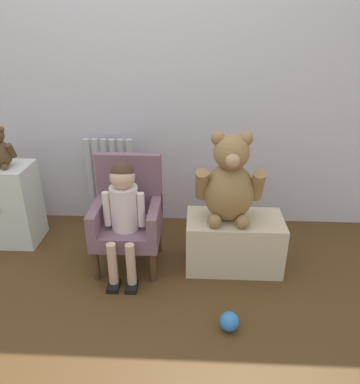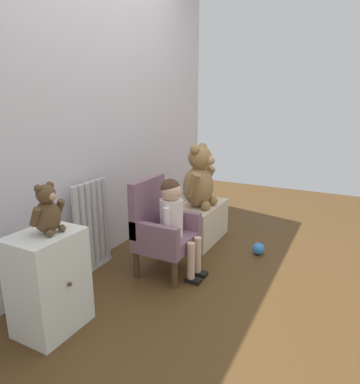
# 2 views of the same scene
# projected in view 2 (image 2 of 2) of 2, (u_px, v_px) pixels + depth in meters

# --- Properties ---
(ground_plane) EXTENTS (6.00, 6.00, 0.00)m
(ground_plane) POSITION_uv_depth(u_px,v_px,m) (227.00, 285.00, 2.44)
(ground_plane) COLOR #4D3317
(back_wall) EXTENTS (3.80, 0.05, 2.40)m
(back_wall) POSITION_uv_depth(u_px,v_px,m) (93.00, 110.00, 2.63)
(back_wall) COLOR silver
(back_wall) RESTS_ON ground_plane
(radiator) EXTENTS (0.37, 0.05, 0.69)m
(radiator) POSITION_uv_depth(u_px,v_px,m) (92.00, 227.00, 2.60)
(radiator) COLOR #BCBBB9
(radiator) RESTS_ON ground_plane
(small_dresser) EXTENTS (0.37, 0.32, 0.58)m
(small_dresser) POSITION_uv_depth(u_px,v_px,m) (49.00, 282.00, 1.92)
(small_dresser) COLOR silver
(small_dresser) RESTS_ON ground_plane
(child_armchair) EXTENTS (0.42, 0.39, 0.72)m
(child_armchair) POSITION_uv_depth(u_px,v_px,m) (161.00, 228.00, 2.57)
(child_armchair) COLOR #7B5867
(child_armchair) RESTS_ON ground_plane
(child_figure) EXTENTS (0.25, 0.35, 0.74)m
(child_figure) POSITION_uv_depth(u_px,v_px,m) (174.00, 213.00, 2.48)
(child_figure) COLOR silver
(child_figure) RESTS_ON ground_plane
(low_bench) EXTENTS (0.61, 0.33, 0.35)m
(low_bench) POSITION_uv_depth(u_px,v_px,m) (200.00, 222.00, 3.19)
(low_bench) COLOR beige
(low_bench) RESTS_ON ground_plane
(large_teddy_bear) EXTENTS (0.41, 0.29, 0.56)m
(large_teddy_bear) POSITION_uv_depth(u_px,v_px,m) (199.00, 179.00, 3.03)
(large_teddy_bear) COLOR olive
(large_teddy_bear) RESTS_ON low_bench
(small_teddy_bear) EXTENTS (0.20, 0.14, 0.28)m
(small_teddy_bear) POSITION_uv_depth(u_px,v_px,m) (47.00, 211.00, 1.82)
(small_teddy_bear) COLOR brown
(small_teddy_bear) RESTS_ON small_dresser
(toy_ball) EXTENTS (0.10, 0.10, 0.10)m
(toy_ball) POSITION_uv_depth(u_px,v_px,m) (258.00, 249.00, 2.91)
(toy_ball) COLOR #337CCF
(toy_ball) RESTS_ON ground_plane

